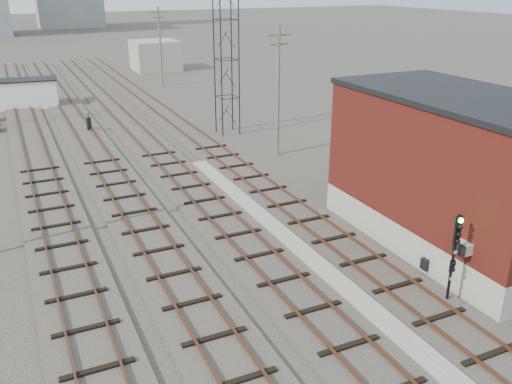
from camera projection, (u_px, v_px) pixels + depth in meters
ground at (104, 87)px, 63.85m from camera, size 320.00×320.00×0.00m
track_right at (179, 124)px, 47.10m from camera, size 3.20×90.00×0.39m
track_mid_right at (133, 130)px, 45.52m from camera, size 3.20×90.00×0.39m
track_mid_left at (84, 135)px, 43.95m from camera, size 3.20×90.00×0.39m
track_left at (31, 141)px, 42.37m from camera, size 3.20×90.00×0.39m
platform_curb at (299, 250)px, 25.23m from camera, size 0.90×28.00×0.26m
brick_building at (455, 171)px, 25.02m from camera, size 6.54×12.20×7.22m
lattice_tower at (226, 40)px, 42.19m from camera, size 1.60×1.60×15.00m
utility_pole_right_a at (278, 89)px, 37.68m from camera, size 1.80×0.24×9.00m
utility_pole_right_b at (160, 44)px, 62.96m from camera, size 1.80×0.24×9.00m
shed_right at (155, 55)px, 75.08m from camera, size 6.00×6.00×4.00m
signal_mast at (454, 254)px, 20.54m from camera, size 0.40×0.41×3.81m
switch_stand at (89, 124)px, 44.90m from camera, size 0.38×0.38×1.46m
site_trailer at (23, 93)px, 53.29m from camera, size 6.88×3.56×2.78m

